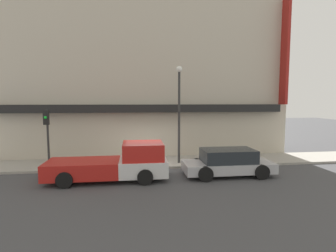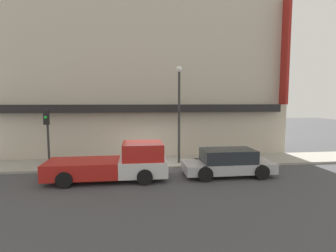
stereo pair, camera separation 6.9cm
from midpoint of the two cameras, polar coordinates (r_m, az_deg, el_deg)
ground_plane at (r=14.91m, az=-4.47°, el=-9.46°), size 80.00×80.00×0.00m
sidewalk at (r=16.29m, az=-4.73°, el=-7.92°), size 36.00×2.88×0.14m
building at (r=18.84m, az=-5.24°, el=10.90°), size 19.80×3.80×11.27m
pickup_truck at (r=13.14m, az=-11.35°, el=-8.04°), size 5.73×2.23×1.81m
parked_car at (r=13.95m, az=12.75°, el=-7.74°), size 4.58×2.01×1.37m
fire_hydrant at (r=15.24m, az=-7.20°, el=-7.51°), size 0.19×0.19×0.58m
street_lamp at (r=15.46m, az=2.30°, el=4.97°), size 0.36×0.36×5.73m
traffic_light at (r=15.81m, az=-24.95°, el=-0.40°), size 0.28×0.42×3.21m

